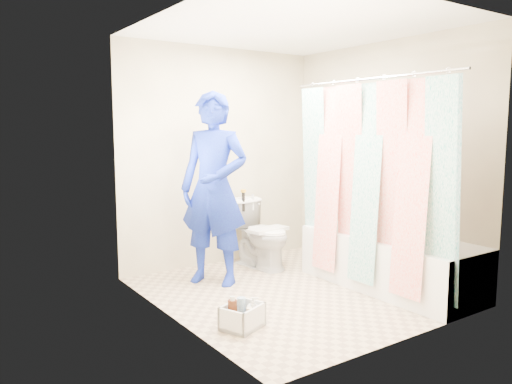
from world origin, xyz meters
TOP-DOWN VIEW (x-y plane):
  - floor at (0.00, 0.00)m, footprint 2.60×2.60m
  - ceiling at (0.00, 0.00)m, footprint 2.40×2.60m
  - wall_back at (0.00, 1.30)m, footprint 2.40×0.02m
  - wall_front at (0.00, -1.30)m, footprint 2.40×0.02m
  - wall_left at (-1.20, 0.00)m, footprint 0.02×2.60m
  - wall_right at (1.20, 0.00)m, footprint 0.02×2.60m
  - bathtub at (0.85, -0.43)m, footprint 0.70×1.75m
  - curtain_rod at (0.52, -0.43)m, footprint 0.02×1.90m
  - shower_curtain at (0.52, -0.43)m, footprint 0.06×1.75m
  - toilet at (0.25, 0.86)m, footprint 0.51×0.78m
  - tank_lid at (0.26, 0.74)m, footprint 0.48×0.26m
  - tank_internals at (0.18, 1.05)m, footprint 0.18×0.06m
  - plumber at (-0.45, 0.66)m, footprint 0.77×0.82m
  - cleaning_caddy at (-0.84, -0.45)m, footprint 0.37×0.34m

SIDE VIEW (x-z plane):
  - floor at x=0.00m, z-range 0.00..0.00m
  - cleaning_caddy at x=-0.84m, z-range -0.03..0.20m
  - bathtub at x=0.85m, z-range 0.02..0.52m
  - toilet at x=0.25m, z-range 0.00..0.74m
  - tank_lid at x=0.26m, z-range 0.42..0.45m
  - tank_internals at x=0.18m, z-range 0.61..0.85m
  - plumber at x=-0.45m, z-range 0.00..1.88m
  - shower_curtain at x=0.52m, z-range 0.12..1.92m
  - wall_back at x=0.00m, z-range 0.00..2.40m
  - wall_front at x=0.00m, z-range 0.00..2.40m
  - wall_left at x=-1.20m, z-range 0.00..2.40m
  - wall_right at x=1.20m, z-range 0.00..2.40m
  - curtain_rod at x=0.52m, z-range 1.94..1.96m
  - ceiling at x=0.00m, z-range 2.39..2.41m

